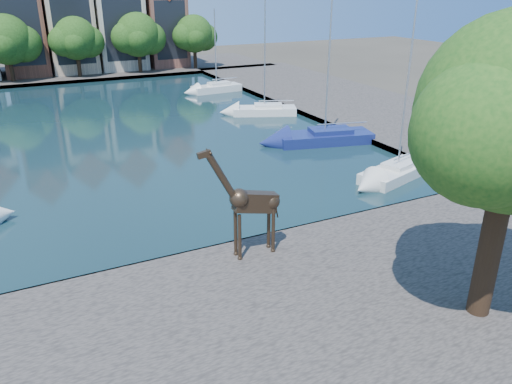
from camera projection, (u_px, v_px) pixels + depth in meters
The scene contains 18 objects.
ground at pixel (201, 257), 22.98m from camera, with size 160.00×160.00×0.00m, color #38332B.
water_basin at pixel (103, 130), 42.84m from camera, with size 38.00×50.00×0.08m, color black.
near_quay at pixel (272, 343), 17.09m from camera, with size 50.00×14.00×0.50m, color #4F4844.
far_quay at pixel (60, 73), 69.25m from camera, with size 60.00×16.00×0.50m, color #4F4844.
right_quay at pixel (343, 100), 52.97m from camera, with size 14.00×52.00×0.50m, color #4F4844.
townhouse_center at pixel (18, 12), 64.49m from camera, with size 5.44×9.18×16.93m.
townhouse_east_inner at pixel (67, 16), 67.18m from camera, with size 5.94×9.18×15.79m.
townhouse_east_mid at pixel (116, 12), 69.70m from camera, with size 6.43×9.18×16.65m.
townhouse_east_end at pixel (161, 18), 72.73m from camera, with size 5.44×9.18×14.43m.
far_tree_mid_west at pixel (7, 41), 60.35m from camera, with size 7.80×6.00×8.00m.
far_tree_mid_east at pixel (76, 40), 63.68m from camera, with size 7.02×5.40×7.52m.
far_tree_east at pixel (138, 36), 66.90m from camera, with size 7.54×5.80×7.84m.
far_tree_far_east at pixel (195, 35), 70.23m from camera, with size 6.76×5.20×7.36m.
giraffe_statue at pixel (250, 202), 21.31m from camera, with size 3.58×0.63×5.12m.
sailboat_right_a at pixel (398, 169), 32.18m from camera, with size 6.34×3.79×10.81m.
sailboat_right_b at pixel (325, 135), 39.15m from camera, with size 7.79×4.26×12.25m.
sailboat_right_c at pixel (264, 109), 47.79m from camera, with size 6.32×4.27×10.52m.
sailboat_right_d at pixel (217, 87), 57.87m from camera, with size 5.82×2.40×9.14m.
Camera 1 is at (-6.60, -19.11, 11.62)m, focal length 35.00 mm.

